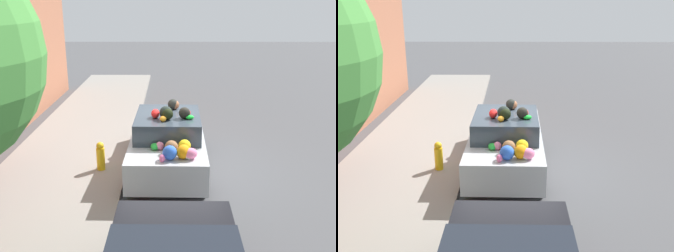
# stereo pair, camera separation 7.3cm
# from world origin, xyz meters

# --- Properties ---
(ground_plane) EXTENTS (60.00, 60.00, 0.00)m
(ground_plane) POSITION_xyz_m (0.00, 0.00, 0.00)
(ground_plane) COLOR #4C4C4F
(sidewalk_curb) EXTENTS (24.00, 3.20, 0.12)m
(sidewalk_curb) POSITION_xyz_m (0.00, 2.70, 0.06)
(sidewalk_curb) COLOR gray
(sidewalk_curb) RESTS_ON ground
(fire_hydrant) EXTENTS (0.20, 0.20, 0.70)m
(fire_hydrant) POSITION_xyz_m (-0.29, 1.72, 0.47)
(fire_hydrant) COLOR gold
(fire_hydrant) RESTS_ON sidewalk_curb
(art_car) EXTENTS (4.15, 1.79, 1.77)m
(art_car) POSITION_xyz_m (-0.06, 0.09, 0.79)
(art_car) COLOR #B7BABF
(art_car) RESTS_ON ground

